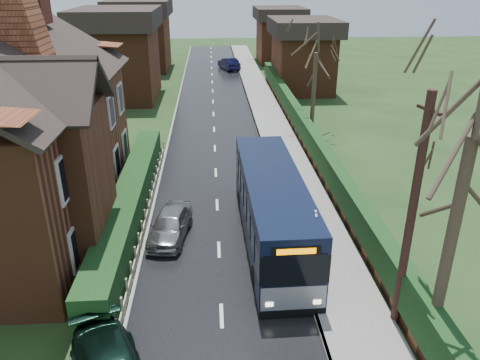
{
  "coord_description": "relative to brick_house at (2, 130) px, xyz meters",
  "views": [
    {
      "loc": [
        -0.16,
        -14.15,
        10.22
      ],
      "look_at": [
        1.04,
        4.87,
        1.8
      ],
      "focal_mm": 35.0,
      "sensor_mm": 36.0,
      "label": 1
    }
  ],
  "objects": [
    {
      "name": "tree_right_near",
      "position": [
        14.73,
        -8.78,
        2.8
      ],
      "size": [
        4.45,
        4.45,
        9.6
      ],
      "color": "#3D2F24",
      "rests_on": "ground"
    },
    {
      "name": "kerb_right",
      "position": [
        11.78,
        5.22,
        -4.31
      ],
      "size": [
        0.12,
        100.0,
        0.14
      ],
      "primitive_type": "cube",
      "color": "gray",
      "rests_on": "ground"
    },
    {
      "name": "car_distant",
      "position": [
        10.73,
        36.03,
        -3.69
      ],
      "size": [
        2.61,
        4.38,
        1.36
      ],
      "primitive_type": "imported",
      "rotation": [
        0.0,
        0.0,
        3.44
      ],
      "color": "black",
      "rests_on": "ground"
    },
    {
      "name": "tree_right_far",
      "position": [
        15.62,
        12.46,
        1.43
      ],
      "size": [
        4.02,
        4.02,
        7.77
      ],
      "color": "#3D3124",
      "rests_on": "ground"
    },
    {
      "name": "front_hedge",
      "position": [
        4.83,
        0.22,
        -3.58
      ],
      "size": [
        1.2,
        16.0,
        1.6
      ],
      "primitive_type": "cube",
      "color": "#143213",
      "rests_on": "ground"
    },
    {
      "name": "kerb_left",
      "position": [
        5.68,
        5.22,
        -4.33
      ],
      "size": [
        0.12,
        100.0,
        0.1
      ],
      "primitive_type": "cube",
      "color": "gray",
      "rests_on": "ground"
    },
    {
      "name": "telegraph_pole",
      "position": [
        14.26,
        -7.36,
        -0.58
      ],
      "size": [
        0.29,
        0.96,
        7.5
      ],
      "rotation": [
        0.0,
        0.0,
        0.21
      ],
      "color": "black",
      "rests_on": "ground"
    },
    {
      "name": "picket_fence",
      "position": [
        5.58,
        0.22,
        -3.93
      ],
      "size": [
        0.1,
        16.0,
        0.9
      ],
      "primitive_type": null,
      "color": "tan",
      "rests_on": "ground"
    },
    {
      "name": "ground",
      "position": [
        8.73,
        -4.78,
        -4.38
      ],
      "size": [
        140.0,
        140.0,
        0.0
      ],
      "primitive_type": "plane",
      "color": "#2D4B20",
      "rests_on": "ground"
    },
    {
      "name": "road",
      "position": [
        8.73,
        5.22,
        -4.37
      ],
      "size": [
        6.0,
        100.0,
        0.02
      ],
      "primitive_type": "cube",
      "color": "black",
      "rests_on": "ground"
    },
    {
      "name": "car_silver",
      "position": [
        6.72,
        -1.62,
        -3.77
      ],
      "size": [
        1.99,
        3.76,
        1.22
      ],
      "primitive_type": "imported",
      "rotation": [
        0.0,
        0.0,
        -0.16
      ],
      "color": "#A3A2A7",
      "rests_on": "ground"
    },
    {
      "name": "pavement",
      "position": [
        12.98,
        5.22,
        -4.31
      ],
      "size": [
        2.5,
        100.0,
        0.14
      ],
      "primitive_type": "cube",
      "color": "slate",
      "rests_on": "ground"
    },
    {
      "name": "brick_house",
      "position": [
        0.0,
        0.0,
        0.0
      ],
      "size": [
        9.3,
        14.6,
        10.3
      ],
      "color": "brown",
      "rests_on": "ground"
    },
    {
      "name": "bus",
      "position": [
        10.94,
        -2.21,
        -2.91
      ],
      "size": [
        2.4,
        9.76,
        2.95
      ],
      "rotation": [
        0.0,
        0.0,
        0.02
      ],
      "color": "black",
      "rests_on": "ground"
    },
    {
      "name": "right_wall_hedge",
      "position": [
        14.53,
        5.22,
        -3.36
      ],
      "size": [
        0.6,
        50.0,
        1.8
      ],
      "color": "brown",
      "rests_on": "ground"
    },
    {
      "name": "bus_stop_sign",
      "position": [
        11.93,
        -5.45,
        -2.38
      ],
      "size": [
        0.13,
        0.46,
        3.03
      ],
      "rotation": [
        0.0,
        0.0,
        -0.15
      ],
      "color": "slate",
      "rests_on": "ground"
    }
  ]
}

